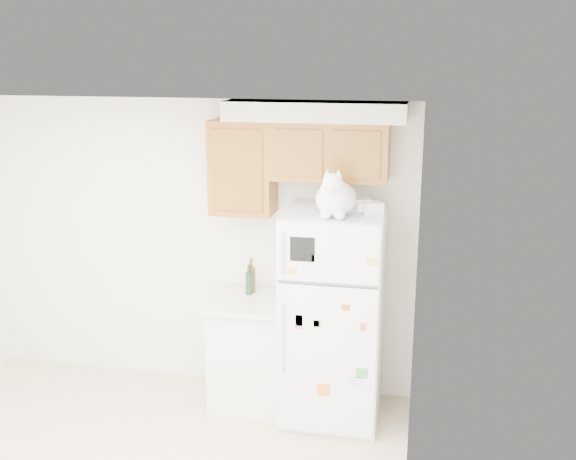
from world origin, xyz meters
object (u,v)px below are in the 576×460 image
(storage_box_front, at_px, (372,208))
(bottle_amber, at_px, (251,275))
(bottle_green, at_px, (249,279))
(refrigerator, at_px, (333,316))
(storage_box_back, at_px, (359,205))
(cat, at_px, (335,197))
(base_counter, at_px, (251,350))

(storage_box_front, relative_size, bottle_amber, 0.51)
(storage_box_front, bearing_deg, bottle_green, 144.46)
(refrigerator, relative_size, storage_box_back, 9.44)
(storage_box_back, relative_size, bottle_green, 0.69)
(cat, distance_m, storage_box_back, 0.25)
(cat, distance_m, bottle_green, 1.13)
(base_counter, relative_size, cat, 1.72)
(storage_box_back, xyz_separation_m, bottle_green, (-0.90, 0.14, -0.70))
(refrigerator, xyz_separation_m, storage_box_back, (0.18, 0.03, 0.90))
(bottle_amber, bearing_deg, base_counter, -79.46)
(cat, relative_size, storage_box_front, 3.56)
(base_counter, bearing_deg, refrigerator, -6.09)
(storage_box_back, bearing_deg, refrigerator, -179.75)
(storage_box_back, height_order, bottle_green, storage_box_back)
(base_counter, bearing_deg, bottle_green, 109.49)
(cat, xyz_separation_m, bottle_amber, (-0.74, 0.36, -0.77))
(base_counter, xyz_separation_m, bottle_green, (-0.03, 0.10, 0.59))
(storage_box_back, height_order, bottle_amber, storage_box_back)
(refrigerator, relative_size, base_counter, 1.85)
(storage_box_front, relative_size, bottle_green, 0.58)
(base_counter, height_order, cat, cat)
(base_counter, distance_m, bottle_amber, 0.62)
(bottle_green, relative_size, bottle_amber, 0.87)
(bottle_green, bearing_deg, storage_box_back, -8.71)
(cat, bearing_deg, base_counter, 163.27)
(refrigerator, xyz_separation_m, cat, (0.02, -0.14, 0.99))
(cat, relative_size, bottle_green, 2.06)
(bottle_green, bearing_deg, cat, -22.63)
(refrigerator, bearing_deg, storage_box_front, -5.49)
(cat, bearing_deg, storage_box_front, 23.56)
(base_counter, xyz_separation_m, storage_box_back, (0.86, -0.04, 1.29))
(base_counter, bearing_deg, storage_box_back, -2.70)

